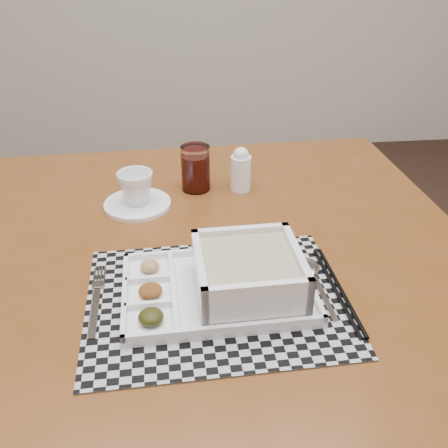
% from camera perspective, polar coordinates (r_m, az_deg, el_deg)
% --- Properties ---
extents(dining_table, '(1.14, 1.14, 0.82)m').
position_cam_1_polar(dining_table, '(1.01, -2.46, -7.80)').
color(dining_table, '#583210').
rests_on(dining_table, ground).
extents(placemat, '(0.45, 0.36, 0.00)m').
position_cam_1_polar(placemat, '(0.86, -0.89, -8.60)').
color(placemat, '#A6A5AD').
rests_on(placemat, dining_table).
extents(serving_tray, '(0.33, 0.23, 0.09)m').
position_cam_1_polar(serving_tray, '(0.84, 1.56, -6.41)').
color(serving_tray, white).
rests_on(serving_tray, placemat).
extents(fork, '(0.02, 0.19, 0.00)m').
position_cam_1_polar(fork, '(0.88, -14.32, -8.23)').
color(fork, silver).
rests_on(fork, placemat).
extents(spoon, '(0.04, 0.18, 0.01)m').
position_cam_1_polar(spoon, '(0.93, 9.96, -5.27)').
color(spoon, silver).
rests_on(spoon, placemat).
extents(chopsticks, '(0.03, 0.24, 0.01)m').
position_cam_1_polar(chopsticks, '(0.89, 12.89, -7.30)').
color(chopsticks, black).
rests_on(chopsticks, placemat).
extents(saucer, '(0.15, 0.15, 0.01)m').
position_cam_1_polar(saucer, '(1.14, -9.85, 2.24)').
color(saucer, white).
rests_on(saucer, dining_table).
extents(cup, '(0.08, 0.08, 0.07)m').
position_cam_1_polar(cup, '(1.12, -10.04, 4.11)').
color(cup, white).
rests_on(cup, saucer).
extents(juice_glass, '(0.07, 0.07, 0.11)m').
position_cam_1_polar(juice_glass, '(1.18, -3.26, 6.22)').
color(juice_glass, white).
rests_on(juice_glass, dining_table).
extents(creamer_bottle, '(0.05, 0.05, 0.11)m').
position_cam_1_polar(creamer_bottle, '(1.18, 1.93, 6.21)').
color(creamer_bottle, white).
rests_on(creamer_bottle, dining_table).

